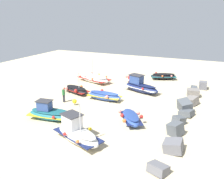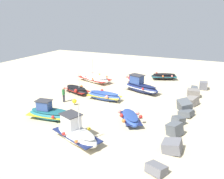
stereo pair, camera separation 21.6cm
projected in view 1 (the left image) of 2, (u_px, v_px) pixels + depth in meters
The scene contains 13 objects.
ground_plane at pixel (117, 103), 25.96m from camera, with size 59.64×59.64×0.00m, color beige.
fishing_boat_0 at pixel (50, 113), 21.75m from camera, with size 2.18×4.57×1.82m.
fishing_boat_1 at pixel (104, 96), 26.60m from camera, with size 1.93×4.02×0.98m.
fishing_boat_2 at pixel (163, 76), 34.99m from camera, with size 2.88×4.04×0.93m.
fishing_boat_3 at pixel (94, 78), 33.67m from camera, with size 3.45×5.62×3.34m.
fishing_boat_4 at pixel (76, 90), 28.92m from camera, with size 2.43×3.97×2.64m.
fishing_boat_5 at pixel (131, 118), 21.13m from camera, with size 3.55×3.05×0.96m.
fishing_boat_6 at pixel (77, 133), 17.93m from camera, with size 3.06×4.71×3.19m.
fishing_boat_7 at pixel (133, 78), 34.49m from camera, with size 4.04×2.34×0.90m.
fishing_boat_8 at pixel (141, 86), 29.28m from camera, with size 3.06×5.03×2.16m.
person_walking at pixel (64, 94), 25.82m from camera, with size 0.32×0.32×1.65m.
breakwater_rocks at pixel (187, 109), 23.18m from camera, with size 20.35×2.53×1.48m.
mooring_buoy_0 at pixel (75, 101), 25.11m from camera, with size 0.48×0.48×0.68m.
Camera 1 is at (22.32, 9.48, 9.37)m, focal length 37.77 mm.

